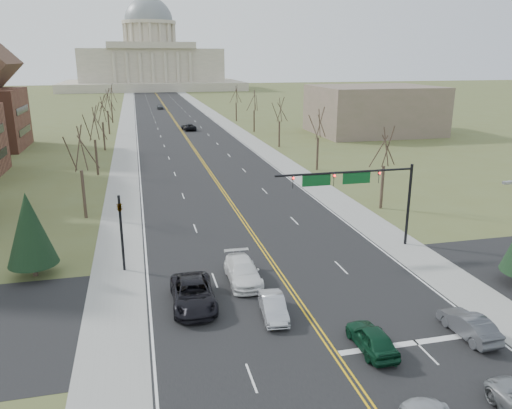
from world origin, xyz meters
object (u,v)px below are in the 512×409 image
car_nb_outer_lead (469,325)px  signal_mast (356,184)px  signal_left (121,225)px  car_sb_outer_lead (193,294)px  car_nb_inner_lead (372,338)px  car_far_nb (189,127)px  car_sb_inner_second (243,271)px  car_sb_inner_lead (273,307)px  car_far_sb (160,106)px

car_nb_outer_lead → signal_mast: bearing=-88.8°
signal_mast → car_nb_outer_lead: 15.42m
signal_left → car_sb_outer_lead: (4.52, -7.00, -2.87)m
signal_left → car_nb_inner_lead: signal_left is taller
signal_mast → car_sb_outer_lead: bearing=-154.1°
signal_left → car_far_nb: signal_left is taller
car_nb_outer_lead → car_sb_inner_second: car_sb_inner_second is taller
signal_left → car_sb_inner_lead: signal_left is taller
signal_mast → car_nb_inner_lead: bearing=-110.0°
car_sb_outer_lead → car_sb_inner_second: car_sb_outer_lead is taller
signal_left → car_nb_inner_lead: 20.17m
car_sb_inner_lead → car_sb_inner_second: size_ratio=0.74×
signal_left → car_sb_outer_lead: signal_left is taller
car_sb_inner_lead → car_sb_outer_lead: size_ratio=0.67×
car_sb_outer_lead → car_nb_inner_lead: bearing=-38.6°
car_nb_inner_lead → car_sb_inner_second: car_sb_inner_second is taller
signal_left → car_nb_inner_lead: size_ratio=1.43×
car_sb_inner_second → car_nb_outer_lead: bearing=-41.3°
car_sb_inner_lead → car_sb_outer_lead: (-4.76, 2.65, 0.17)m
signal_left → car_nb_outer_lead: 24.79m
car_sb_outer_lead → car_far_nb: car_sb_outer_lead is taller
signal_mast → car_far_nb: size_ratio=2.24×
car_nb_outer_lead → car_far_nb: (-6.67, 90.86, 0.05)m
signal_left → car_nb_inner_lead: bearing=-46.8°
car_far_nb → car_far_sb: (-3.65, 50.54, 0.04)m
car_nb_inner_lead → car_sb_outer_lead: car_sb_outer_lead is taller
car_nb_outer_lead → car_sb_inner_second: size_ratio=0.77×
car_nb_outer_lead → car_sb_outer_lead: (-15.33, 7.54, 0.13)m
car_nb_inner_lead → car_far_nb: (-0.47, 90.87, 0.03)m
car_nb_inner_lead → signal_left: bearing=-46.7°
signal_left → car_far_sb: 127.25m
signal_mast → signal_left: 19.06m
signal_mast → car_sb_outer_lead: (-14.42, -7.00, -4.91)m
car_far_nb → car_far_sb: size_ratio=1.16×
car_nb_inner_lead → car_far_sb: car_far_sb is taller
car_sb_inner_lead → car_sb_outer_lead: car_sb_outer_lead is taller
signal_mast → car_far_sb: 127.31m
car_nb_outer_lead → car_far_sb: 141.78m
car_far_sb → car_nb_inner_lead: bearing=-88.9°
car_sb_inner_lead → car_far_nb: car_far_nb is taller
car_nb_inner_lead → car_sb_inner_lead: bearing=-48.2°
car_nb_inner_lead → car_far_nb: 90.87m
car_nb_outer_lead → car_sb_inner_second: (-11.37, 10.39, 0.10)m
car_nb_outer_lead → car_far_sb: (-10.33, 141.40, 0.09)m
car_sb_inner_lead → car_sb_inner_second: (-0.80, 5.50, 0.13)m
signal_mast → car_sb_inner_lead: bearing=-135.1°
car_far_nb → car_sb_inner_lead: bearing=79.6°
car_nb_inner_lead → car_nb_outer_lead: 6.21m
car_far_sb → car_sb_outer_lead: bearing=-92.7°
car_sb_inner_second → car_nb_inner_lead: bearing=-62.5°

